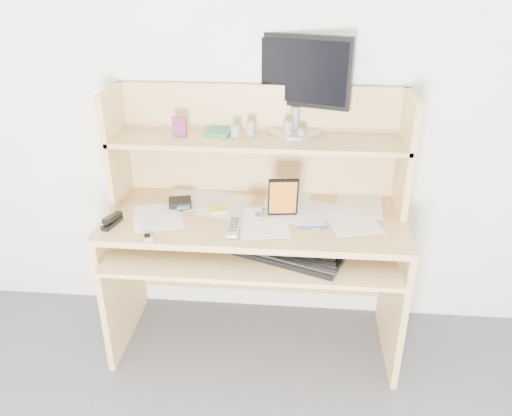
# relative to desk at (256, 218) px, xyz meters

# --- Properties ---
(back_wall) EXTENTS (3.60, 0.04, 2.50)m
(back_wall) POSITION_rel_desk_xyz_m (0.00, 0.24, 0.56)
(back_wall) COLOR white
(back_wall) RESTS_ON floor
(desk) EXTENTS (1.40, 0.70, 1.30)m
(desk) POSITION_rel_desk_xyz_m (0.00, 0.00, 0.00)
(desk) COLOR tan
(desk) RESTS_ON floor
(paper_clutter) EXTENTS (1.32, 0.54, 0.01)m
(paper_clutter) POSITION_rel_desk_xyz_m (0.00, -0.08, 0.06)
(paper_clutter) COLOR silver
(paper_clutter) RESTS_ON desk
(keyboard) EXTENTS (0.53, 0.35, 0.03)m
(keyboard) POSITION_rel_desk_xyz_m (0.15, -0.27, -0.03)
(keyboard) COLOR black
(keyboard) RESTS_ON desk
(tv_remote) EXTENTS (0.05, 0.18, 0.02)m
(tv_remote) POSITION_rel_desk_xyz_m (-0.08, -0.23, 0.07)
(tv_remote) COLOR #ADADA7
(tv_remote) RESTS_ON paper_clutter
(flip_phone) EXTENTS (0.06, 0.08, 0.02)m
(flip_phone) POSITION_rel_desk_xyz_m (-0.44, -0.34, 0.07)
(flip_phone) COLOR #BBBBBE
(flip_phone) RESTS_ON paper_clutter
(stapler) EXTENTS (0.06, 0.14, 0.04)m
(stapler) POSITION_rel_desk_xyz_m (-0.63, -0.23, 0.08)
(stapler) COLOR black
(stapler) RESTS_ON paper_clutter
(wallet) EXTENTS (0.13, 0.11, 0.03)m
(wallet) POSITION_rel_desk_xyz_m (-0.37, -0.00, 0.08)
(wallet) COLOR black
(wallet) RESTS_ON paper_clutter
(sticky_note_pad) EXTENTS (0.10, 0.10, 0.01)m
(sticky_note_pad) POSITION_rel_desk_xyz_m (-0.18, -0.04, 0.06)
(sticky_note_pad) COLOR yellow
(sticky_note_pad) RESTS_ON desk
(digital_camera) EXTENTS (0.09, 0.05, 0.05)m
(digital_camera) POSITION_rel_desk_xyz_m (-0.00, -0.11, 0.09)
(digital_camera) COLOR #A8A8AA
(digital_camera) RESTS_ON paper_clutter
(game_case) EXTENTS (0.14, 0.03, 0.19)m
(game_case) POSITION_rel_desk_xyz_m (0.13, -0.09, 0.16)
(game_case) COLOR black
(game_case) RESTS_ON paper_clutter
(blue_pen) EXTENTS (0.14, 0.03, 0.01)m
(blue_pen) POSITION_rel_desk_xyz_m (0.27, -0.19, 0.07)
(blue_pen) COLOR #1A2BC8
(blue_pen) RESTS_ON paper_clutter
(card_box) EXTENTS (0.07, 0.03, 0.09)m
(card_box) POSITION_rel_desk_xyz_m (-0.37, 0.06, 0.43)
(card_box) COLOR maroon
(card_box) RESTS_ON desk
(shelf_book) EXTENTS (0.15, 0.18, 0.02)m
(shelf_book) POSITION_rel_desk_xyz_m (-0.18, 0.14, 0.39)
(shelf_book) COLOR #378A44
(shelf_book) RESTS_ON desk
(chip_stack_a) EXTENTS (0.04, 0.04, 0.06)m
(chip_stack_a) POSITION_rel_desk_xyz_m (-0.10, 0.06, 0.42)
(chip_stack_a) COLOR black
(chip_stack_a) RESTS_ON desk
(chip_stack_b) EXTENTS (0.05, 0.05, 0.07)m
(chip_stack_b) POSITION_rel_desk_xyz_m (-0.04, 0.09, 0.42)
(chip_stack_b) COLOR white
(chip_stack_b) RESTS_ON desk
(chip_stack_c) EXTENTS (0.04, 0.04, 0.05)m
(chip_stack_c) POSITION_rel_desk_xyz_m (0.20, 0.08, 0.41)
(chip_stack_c) COLOR black
(chip_stack_c) RESTS_ON desk
(chip_stack_d) EXTENTS (0.05, 0.05, 0.08)m
(chip_stack_d) POSITION_rel_desk_xyz_m (0.14, 0.09, 0.43)
(chip_stack_d) COLOR white
(chip_stack_d) RESTS_ON desk
(monitor) EXTENTS (0.50, 0.27, 0.45)m
(monitor) POSITION_rel_desk_xyz_m (0.17, 0.19, 0.63)
(monitor) COLOR #AAAAAF
(monitor) RESTS_ON desk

